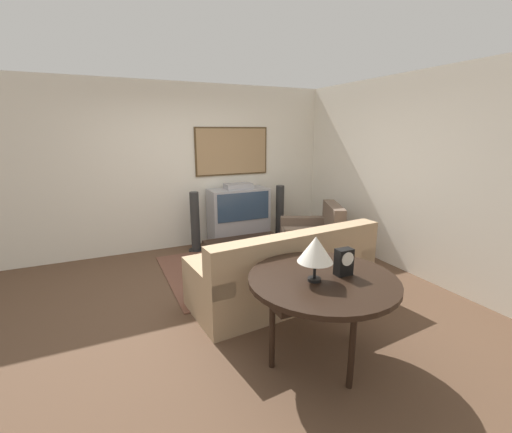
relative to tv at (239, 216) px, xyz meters
The scene contains 14 objects.
ground_plane 2.09m from the tv, 116.74° to the right, with size 12.00×12.00×0.00m, color brown.
wall_back 1.27m from the tv, 160.60° to the left, with size 12.00×0.10×2.70m.
wall_right 2.64m from the tv, 46.58° to the right, with size 0.06×12.00×2.70m.
area_rug 1.22m from the tv, 105.75° to the right, with size 2.32×1.88×0.01m.
tv is the anchor object (origin of this frame).
couch 2.21m from the tv, 98.13° to the right, with size 2.18×1.05×0.90m.
armchair 1.36m from the tv, 51.25° to the right, with size 1.16×1.14×0.83m.
coffee_table 1.18m from the tv, 106.89° to the right, with size 1.12×0.64×0.41m.
console_table 3.27m from the tv, 99.62° to the right, with size 1.25×1.25×0.76m.
table_lamp 3.35m from the tv, 101.33° to the right, with size 0.29×0.29×0.38m.
mantel_clock 3.28m from the tv, 96.30° to the right, with size 0.14×0.10×0.23m.
remote 1.24m from the tv, 95.08° to the right, with size 0.10×0.16×0.02m.
speaker_tower_left 0.79m from the tv, behind, with size 0.25×0.25×0.99m.
speaker_tower_right 0.79m from the tv, ahead, with size 0.25×0.25×0.99m.
Camera 1 is at (-1.25, -3.56, 1.94)m, focal length 24.00 mm.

